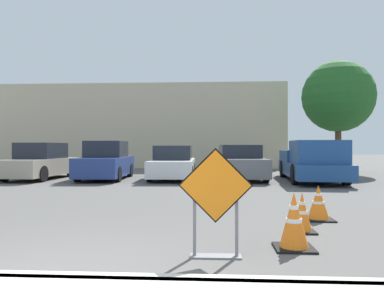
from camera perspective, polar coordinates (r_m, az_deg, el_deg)
The scene contains 13 objects.
ground_plane at distance 13.77m, azimuth -3.94°, elevation -6.14°, with size 96.00×96.00×0.00m, color #565451.
curb_lip at distance 4.21m, azimuth -22.72°, elevation -18.73°, with size 28.71×0.20×0.14m.
road_closed_sign at distance 4.72m, azimuth 3.61°, elevation -8.06°, with size 0.93×0.20×1.38m.
traffic_cone_nearest at distance 5.37m, azimuth 15.27°, elevation -11.30°, with size 0.53×0.53×0.77m.
traffic_cone_second at distance 6.42m, azimuth 16.43°, elevation -10.04°, with size 0.41×0.41×0.64m.
traffic_cone_third at distance 7.54m, azimuth 18.71°, elevation -8.54°, with size 0.54×0.54×0.66m.
parked_car_nearest at distance 17.20m, azimuth -22.07°, elevation -2.63°, with size 1.92×4.32×1.54m.
parked_car_second at distance 16.24m, azimuth -12.96°, elevation -2.68°, with size 1.90×4.16×1.61m.
parked_car_third at distance 16.02m, azimuth -2.87°, elevation -2.99°, with size 1.89×4.71×1.41m.
parked_car_fourth at distance 15.77m, azimuth 7.31°, elevation -2.96°, with size 2.05×4.22×1.44m.
pickup_truck at distance 15.45m, azimuth 17.95°, elevation -2.80°, with size 2.24×5.61×1.61m.
building_facade_backdrop at distance 26.24m, azimuth -7.28°, elevation 2.53°, with size 18.75×5.00×5.39m.
street_tree_behind_lot at distance 21.43m, azimuth 21.37°, elevation 6.74°, with size 3.76×3.76×5.91m.
Camera 1 is at (1.76, -3.58, 1.40)m, focal length 35.00 mm.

